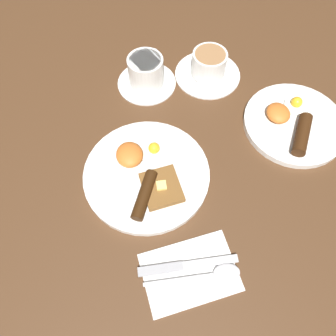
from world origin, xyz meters
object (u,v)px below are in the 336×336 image
object	(u,v)px
breakfast_plate_near	(146,174)
teacup_near	(146,73)
spoon	(217,274)
breakfast_plate_far	(294,123)
teacup_far	(208,67)
knife	(182,266)

from	to	relation	value
breakfast_plate_near	teacup_near	bearing A→B (deg)	167.27
spoon	breakfast_plate_far	bearing A→B (deg)	51.46
breakfast_plate_far	teacup_far	world-z (taller)	teacup_far
teacup_far	knife	distance (m)	0.50
breakfast_plate_near	breakfast_plate_far	size ratio (longest dim) A/B	1.14
breakfast_plate_far	knife	size ratio (longest dim) A/B	1.25
teacup_near	knife	bearing A→B (deg)	-4.45
knife	breakfast_plate_near	bearing A→B (deg)	102.83
breakfast_plate_near	breakfast_plate_far	bearing A→B (deg)	97.14
teacup_near	breakfast_plate_far	bearing A→B (deg)	54.44
breakfast_plate_far	knife	world-z (taller)	breakfast_plate_far
breakfast_plate_near	knife	distance (m)	0.21
spoon	knife	bearing A→B (deg)	158.65
spoon	breakfast_plate_near	bearing A→B (deg)	115.49
knife	spoon	world-z (taller)	spoon
teacup_near	teacup_far	xyz separation A→B (m)	(0.01, 0.16, -0.01)
breakfast_plate_near	breakfast_plate_far	xyz separation A→B (m)	(-0.05, 0.37, 0.00)
breakfast_plate_far	teacup_far	bearing A→B (deg)	-145.02
teacup_near	spoon	bearing A→B (deg)	2.41
breakfast_plate_far	teacup_near	bearing A→B (deg)	-125.56
teacup_near	teacup_far	distance (m)	0.16
breakfast_plate_near	spoon	world-z (taller)	breakfast_plate_near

